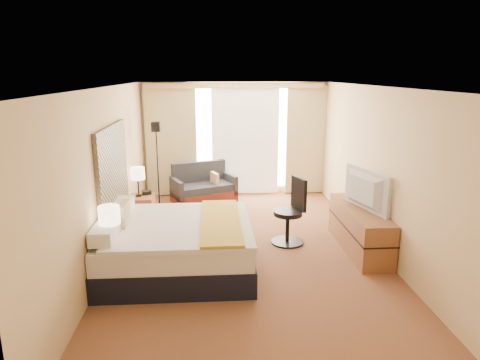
{
  "coord_description": "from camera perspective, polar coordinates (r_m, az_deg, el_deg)",
  "views": [
    {
      "loc": [
        -0.54,
        -6.35,
        2.81
      ],
      "look_at": [
        -0.08,
        0.4,
        1.1
      ],
      "focal_mm": 32.0,
      "sensor_mm": 36.0,
      "label": 1
    }
  ],
  "objects": [
    {
      "name": "floor",
      "position": [
        6.97,
        0.9,
        -9.59
      ],
      "size": [
        4.2,
        7.0,
        0.02
      ],
      "primitive_type": "cube",
      "color": "#5B281A",
      "rests_on": "ground"
    },
    {
      "name": "ceiling",
      "position": [
        6.38,
        0.99,
        12.31
      ],
      "size": [
        4.2,
        7.0,
        0.02
      ],
      "primitive_type": "cube",
      "color": "white",
      "rests_on": "wall_back"
    },
    {
      "name": "wall_back",
      "position": [
        9.98,
        -0.76,
        5.48
      ],
      "size": [
        4.2,
        0.02,
        2.6
      ],
      "primitive_type": "cube",
      "color": "#DCBC86",
      "rests_on": "ground"
    },
    {
      "name": "wall_front",
      "position": [
        3.27,
        6.26,
        -13.35
      ],
      "size": [
        4.2,
        0.02,
        2.6
      ],
      "primitive_type": "cube",
      "color": "#DCBC86",
      "rests_on": "ground"
    },
    {
      "name": "wall_left",
      "position": [
        6.71,
        -17.22,
        0.55
      ],
      "size": [
        0.02,
        7.0,
        2.6
      ],
      "primitive_type": "cube",
      "color": "#DCBC86",
      "rests_on": "ground"
    },
    {
      "name": "wall_right",
      "position": [
        7.04,
        18.23,
        1.09
      ],
      "size": [
        0.02,
        7.0,
        2.6
      ],
      "primitive_type": "cube",
      "color": "#DCBC86",
      "rests_on": "ground"
    },
    {
      "name": "headboard",
      "position": [
        6.9,
        -16.52,
        0.78
      ],
      "size": [
        0.06,
        1.85,
        1.5
      ],
      "primitive_type": "cube",
      "color": "black",
      "rests_on": "wall_left"
    },
    {
      "name": "nightstand_left",
      "position": [
        6.03,
        -16.58,
        -11.32
      ],
      "size": [
        0.45,
        0.52,
        0.55
      ],
      "primitive_type": "cube",
      "color": "#9C5C39",
      "rests_on": "floor"
    },
    {
      "name": "nightstand_right",
      "position": [
        8.31,
        -12.94,
        -3.94
      ],
      "size": [
        0.45,
        0.52,
        0.55
      ],
      "primitive_type": "cube",
      "color": "#9C5C39",
      "rests_on": "floor"
    },
    {
      "name": "media_dresser",
      "position": [
        7.21,
        15.64,
        -6.3
      ],
      "size": [
        0.5,
        1.8,
        0.7
      ],
      "primitive_type": "cube",
      "color": "#9C5C39",
      "rests_on": "floor"
    },
    {
      "name": "window",
      "position": [
        9.97,
        0.69,
        5.59
      ],
      "size": [
        2.3,
        0.02,
        2.3
      ],
      "primitive_type": "cube",
      "color": "silver",
      "rests_on": "wall_back"
    },
    {
      "name": "curtains",
      "position": [
        9.86,
        -0.74,
        6.01
      ],
      "size": [
        4.12,
        0.19,
        2.56
      ],
      "color": "beige",
      "rests_on": "floor"
    },
    {
      "name": "bed",
      "position": [
        6.32,
        -8.41,
        -8.59
      ],
      "size": [
        2.12,
        1.94,
        1.03
      ],
      "color": "black",
      "rests_on": "floor"
    },
    {
      "name": "loveseat",
      "position": [
        9.6,
        -4.91,
        -1.15
      ],
      "size": [
        1.53,
        1.19,
        0.85
      ],
      "rotation": [
        0.0,
        0.0,
        0.39
      ],
      "color": "#582019",
      "rests_on": "floor"
    },
    {
      "name": "floor_lamp",
      "position": [
        8.85,
        -11.02,
        4.12
      ],
      "size": [
        0.23,
        0.23,
        1.84
      ],
      "color": "black",
      "rests_on": "floor"
    },
    {
      "name": "desk_chair",
      "position": [
        7.22,
        6.82,
        -4.59
      ],
      "size": [
        0.55,
        0.55,
        1.12
      ],
      "rotation": [
        0.0,
        0.0,
        0.32
      ],
      "color": "black",
      "rests_on": "floor"
    },
    {
      "name": "lamp_left",
      "position": [
        5.8,
        -17.04,
        -4.61
      ],
      "size": [
        0.28,
        0.28,
        0.58
      ],
      "color": "black",
      "rests_on": "nightstand_left"
    },
    {
      "name": "lamp_right",
      "position": [
        8.13,
        -13.5,
        0.79
      ],
      "size": [
        0.26,
        0.26,
        0.56
      ],
      "color": "black",
      "rests_on": "nightstand_right"
    },
    {
      "name": "tissue_box",
      "position": [
        6.0,
        -15.75,
        -7.91
      ],
      "size": [
        0.16,
        0.16,
        0.11
      ],
      "primitive_type": "cube",
      "rotation": [
        0.0,
        0.0,
        0.44
      ],
      "color": "#99C7ED",
      "rests_on": "nightstand_left"
    },
    {
      "name": "telephone",
      "position": [
        8.33,
        -12.35,
        -1.65
      ],
      "size": [
        0.2,
        0.18,
        0.07
      ],
      "primitive_type": "cube",
      "rotation": [
        0.0,
        0.0,
        0.3
      ],
      "color": "black",
      "rests_on": "nightstand_right"
    },
    {
      "name": "television",
      "position": [
        6.95,
        15.77,
        -1.33
      ],
      "size": [
        0.43,
        1.09,
        0.63
      ],
      "primitive_type": "imported",
      "rotation": [
        0.0,
        0.0,
        1.84
      ],
      "color": "black",
      "rests_on": "media_dresser"
    }
  ]
}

